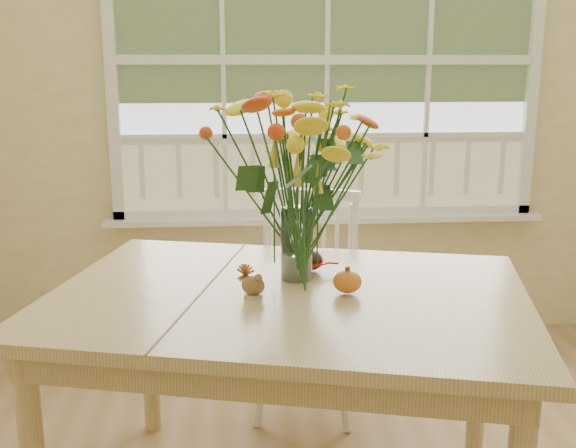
{
  "coord_description": "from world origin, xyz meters",
  "views": [
    {
      "loc": [
        -0.48,
        -1.43,
        1.53
      ],
      "look_at": [
        -0.32,
        0.65,
        1.03
      ],
      "focal_mm": 42.0,
      "sensor_mm": 36.0,
      "label": 1
    }
  ],
  "objects": [
    {
      "name": "window",
      "position": [
        0.0,
        2.21,
        1.53
      ],
      "size": [
        2.42,
        0.12,
        1.74
      ],
      "color": "silver",
      "rests_on": "wall_back"
    },
    {
      "name": "wall_back",
      "position": [
        0.0,
        2.25,
        1.35
      ],
      "size": [
        4.0,
        0.02,
        2.7
      ],
      "primitive_type": "cube",
      "color": "beige",
      "rests_on": "floor"
    },
    {
      "name": "pumpkin",
      "position": [
        -0.14,
        0.6,
        0.85
      ],
      "size": [
        0.09,
        0.09,
        0.07
      ],
      "primitive_type": "ellipsoid",
      "color": "orange",
      "rests_on": "dining_table"
    },
    {
      "name": "windsor_chair",
      "position": [
        -0.18,
        1.42,
        0.54
      ],
      "size": [
        0.52,
        0.51,
        0.96
      ],
      "rotation": [
        0.0,
        0.0,
        -0.2
      ],
      "color": "white",
      "rests_on": "floor"
    },
    {
      "name": "dining_table",
      "position": [
        -0.32,
        0.63,
        0.72
      ],
      "size": [
        1.74,
        1.42,
        0.81
      ],
      "rotation": [
        0.0,
        0.0,
        -0.24
      ],
      "color": "tan",
      "rests_on": "floor"
    },
    {
      "name": "flower_vase",
      "position": [
        -0.29,
        0.77,
        1.18
      ],
      "size": [
        0.52,
        0.52,
        0.61
      ],
      "color": "white",
      "rests_on": "dining_table"
    },
    {
      "name": "turkey_figurine",
      "position": [
        -0.44,
        0.58,
        0.85
      ],
      "size": [
        0.09,
        0.08,
        0.1
      ],
      "rotation": [
        0.0,
        0.0,
        -0.38
      ],
      "color": "#CCB78C",
      "rests_on": "dining_table"
    },
    {
      "name": "dark_gourd",
      "position": [
        -0.22,
        0.85,
        0.85
      ],
      "size": [
        0.12,
        0.08,
        0.07
      ],
      "color": "#38160F",
      "rests_on": "dining_table"
    }
  ]
}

